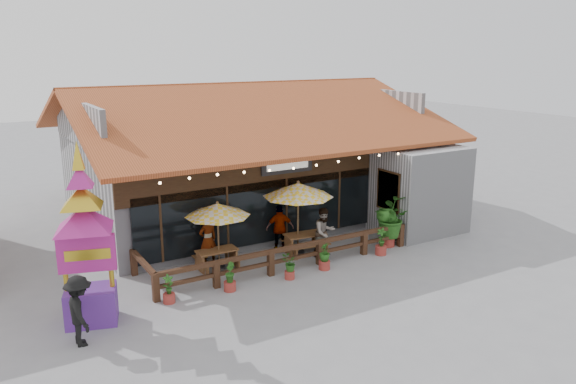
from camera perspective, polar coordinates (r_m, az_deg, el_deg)
ground at (r=21.00m, az=3.60°, el=-6.65°), size 100.00×100.00×0.00m
restaurant_building at (r=26.01m, az=-4.04°, el=2.52°), size 15.50×14.73×6.09m
patio_railing at (r=19.46m, az=-1.47°, el=-6.42°), size 10.00×2.60×0.92m
umbrella_left at (r=19.48m, az=-7.18°, el=-1.82°), size 2.93×2.93×2.44m
umbrella_right at (r=20.70m, az=1.03°, el=0.19°), size 3.07×3.07×2.81m
picnic_table_left at (r=19.97m, az=-7.23°, el=-6.44°), size 1.43×1.24×0.69m
picnic_table_right at (r=21.32m, az=1.74°, el=-4.87°), size 1.69×1.50×0.74m
thai_sign_tower at (r=16.16m, az=-20.03°, el=-2.95°), size 2.56×2.56×5.57m
tropical_plant at (r=22.14m, az=10.22°, el=-2.65°), size 1.66×1.77×1.98m
diner_a at (r=20.12m, az=-8.14°, el=-4.83°), size 0.76×0.56×1.91m
diner_b at (r=20.85m, az=3.71°, el=-4.10°), size 0.91×0.71×1.85m
diner_c at (r=21.35m, az=-0.83°, el=-3.68°), size 1.15×0.80×1.81m
pedestrian at (r=15.73m, az=-20.41°, el=-11.25°), size 0.73×1.24×1.90m
planter_a at (r=17.64m, az=-12.02°, el=-9.82°), size 0.37×0.37×0.91m
planter_b at (r=18.15m, az=-5.94°, el=-8.69°), size 0.39×0.42×0.95m
planter_c at (r=18.92m, az=0.16°, el=-7.50°), size 0.60×0.55×0.84m
planter_d at (r=19.75m, az=3.73°, el=-6.57°), size 0.50×0.50×0.97m
planter_e at (r=21.39m, az=9.44°, el=-5.18°), size 0.42×0.44×1.04m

